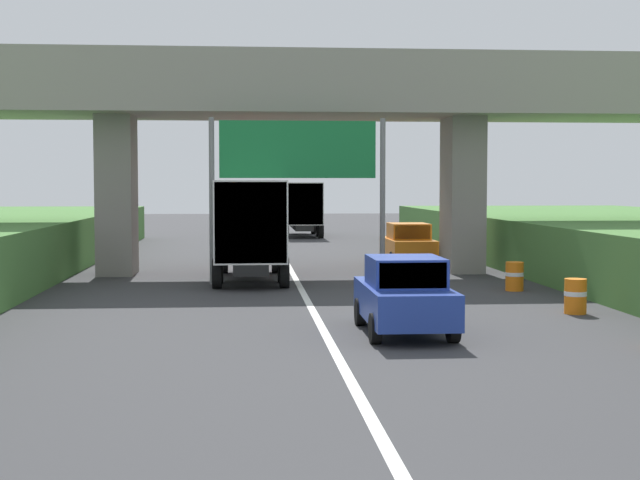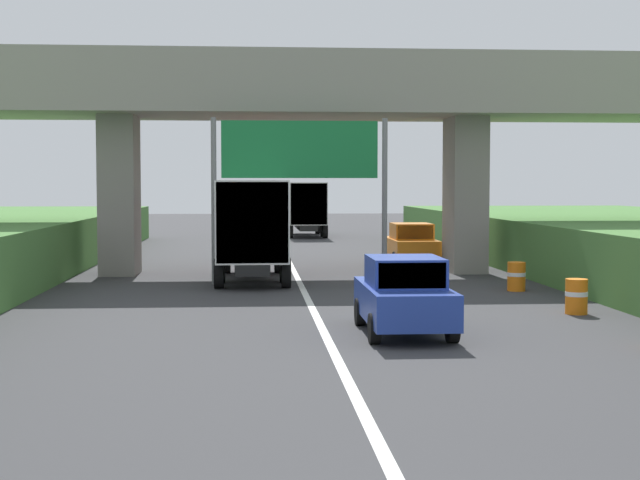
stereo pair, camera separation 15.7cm
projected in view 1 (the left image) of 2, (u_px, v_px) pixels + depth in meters
lane_centre_stripe at (302, 290)px, 29.06m from camera, size 0.20×85.65×0.01m
overpass_bridge at (292, 110)px, 34.38m from camera, size 40.00×4.80×8.02m
overhead_highway_sign at (298, 161)px, 30.85m from camera, size 5.88×0.18×5.52m
truck_red at (250, 225)px, 31.78m from camera, size 2.44×7.30×3.44m
truck_green at (301, 206)px, 59.42m from camera, size 2.44×7.30×3.44m
car_blue at (404, 295)px, 20.50m from camera, size 1.86×4.10×1.72m
car_orange at (408, 244)px, 38.26m from camera, size 1.86×4.10×1.72m
construction_barrel_2 at (575, 296)px, 23.74m from camera, size 0.57×0.57×0.90m
construction_barrel_3 at (515, 276)px, 28.88m from camera, size 0.57×0.57×0.90m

